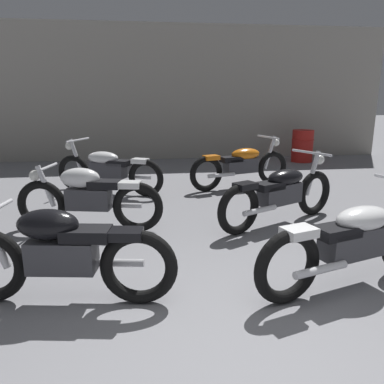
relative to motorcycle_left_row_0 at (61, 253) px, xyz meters
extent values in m
plane|color=gray|center=(1.33, -1.11, -0.46)|extent=(60.00, 60.00, 0.00)
cube|color=#9E998E|center=(1.33, 7.73, 1.34)|extent=(12.57, 0.24, 3.60)
torus|color=black|center=(0.65, -0.10, -0.12)|extent=(0.68, 0.21, 0.67)
cube|color=#38383D|center=(0.01, 0.00, -0.02)|extent=(0.60, 0.32, 0.28)
ellipsoid|color=black|center=(-0.09, 0.01, 0.26)|extent=(0.56, 0.36, 0.26)
cube|color=black|center=(0.23, -0.04, 0.18)|extent=(0.43, 0.30, 0.10)
cube|color=black|center=(0.55, -0.09, 0.18)|extent=(0.31, 0.24, 0.08)
cylinder|color=silver|center=(0.42, 0.06, -0.14)|extent=(0.55, 0.15, 0.07)
torus|color=black|center=(-0.64, 1.99, -0.12)|extent=(0.68, 0.24, 0.67)
torus|color=black|center=(0.63, 1.73, -0.12)|extent=(0.68, 0.24, 0.67)
cylinder|color=silver|center=(-0.56, 1.98, 0.14)|extent=(0.25, 0.12, 0.56)
cube|color=#38383D|center=(0.00, 1.86, -0.02)|extent=(0.61, 0.35, 0.28)
ellipsoid|color=white|center=(-0.10, 1.88, 0.26)|extent=(0.57, 0.38, 0.26)
cube|color=black|center=(0.21, 1.81, 0.18)|extent=(0.44, 0.32, 0.10)
cube|color=white|center=(0.54, 1.75, 0.18)|extent=(0.31, 0.25, 0.08)
cylinder|color=silver|center=(-0.50, 1.96, 0.40)|extent=(0.13, 0.48, 0.04)
sphere|color=white|center=(-0.70, 2.00, 0.28)|extent=(0.14, 0.14, 0.14)
cylinder|color=silver|center=(0.42, 1.90, -0.14)|extent=(0.55, 0.18, 0.07)
torus|color=black|center=(-0.58, 4.20, -0.12)|extent=(0.65, 0.40, 0.67)
torus|color=black|center=(0.76, 3.53, -0.12)|extent=(0.65, 0.40, 0.67)
cylinder|color=silver|center=(-0.51, 4.17, 0.19)|extent=(0.28, 0.18, 0.66)
cube|color=#38383D|center=(0.09, 3.87, -0.02)|extent=(0.70, 0.51, 0.28)
ellipsoid|color=white|center=(0.00, 3.91, 0.20)|extent=(0.68, 0.55, 0.22)
cube|color=black|center=(0.29, 3.77, 0.12)|extent=(0.47, 0.39, 0.10)
cube|color=white|center=(0.68, 3.58, 0.18)|extent=(0.34, 0.30, 0.08)
cylinder|color=silver|center=(-0.45, 4.14, 0.50)|extent=(0.34, 0.62, 0.04)
sphere|color=white|center=(-0.63, 4.23, 0.38)|extent=(0.14, 0.14, 0.14)
cylinder|color=silver|center=(0.60, 3.76, -0.14)|extent=(0.52, 0.31, 0.07)
torus|color=black|center=(1.91, -0.26, -0.12)|extent=(0.67, 0.31, 0.67)
cube|color=#38383D|center=(2.63, -0.03, -0.02)|extent=(0.70, 0.43, 0.28)
ellipsoid|color=white|center=(2.72, 0.00, 0.20)|extent=(0.67, 0.49, 0.22)
cube|color=black|center=(2.42, -0.10, 0.12)|extent=(0.45, 0.35, 0.10)
cube|color=white|center=(2.01, -0.23, 0.18)|extent=(0.33, 0.27, 0.08)
cylinder|color=silver|center=(2.19, -0.31, -0.14)|extent=(0.55, 0.23, 0.07)
torus|color=black|center=(3.25, 2.13, -0.12)|extent=(0.65, 0.40, 0.67)
torus|color=black|center=(1.91, 1.44, -0.12)|extent=(0.65, 0.40, 0.67)
cylinder|color=silver|center=(3.18, 2.09, 0.19)|extent=(0.28, 0.19, 0.66)
cube|color=#38383D|center=(2.58, 1.78, -0.02)|extent=(0.70, 0.52, 0.28)
ellipsoid|color=black|center=(2.67, 1.83, 0.20)|extent=(0.68, 0.56, 0.22)
cube|color=black|center=(2.39, 1.68, 0.12)|extent=(0.47, 0.40, 0.10)
cube|color=black|center=(2.00, 1.49, 0.18)|extent=(0.34, 0.31, 0.08)
cylinder|color=silver|center=(3.12, 2.06, 0.50)|extent=(0.34, 0.62, 0.04)
sphere|color=white|center=(3.30, 2.15, 0.38)|extent=(0.14, 0.14, 0.14)
cylinder|color=silver|center=(2.20, 1.44, -0.14)|extent=(0.52, 0.31, 0.07)
torus|color=black|center=(3.31, 4.20, -0.12)|extent=(0.67, 0.31, 0.67)
torus|color=black|center=(1.88, 3.75, -0.12)|extent=(0.67, 0.31, 0.67)
cylinder|color=silver|center=(3.23, 4.18, 0.19)|extent=(0.28, 0.15, 0.66)
cube|color=#38383D|center=(2.60, 3.98, -0.02)|extent=(0.70, 0.43, 0.28)
ellipsoid|color=orange|center=(2.69, 4.01, 0.20)|extent=(0.67, 0.49, 0.22)
cube|color=black|center=(2.39, 3.91, 0.12)|extent=(0.45, 0.35, 0.10)
cube|color=orange|center=(1.98, 3.78, 0.18)|extent=(0.33, 0.28, 0.08)
cylinder|color=silver|center=(3.18, 4.16, 0.50)|extent=(0.24, 0.66, 0.04)
sphere|color=white|center=(3.37, 4.22, 0.38)|extent=(0.14, 0.14, 0.14)
cylinder|color=silver|center=(2.16, 3.70, -0.14)|extent=(0.55, 0.23, 0.07)
cylinder|color=red|center=(5.00, 6.70, -0.03)|extent=(0.56, 0.56, 0.85)
torus|color=red|center=(5.00, 6.70, 0.14)|extent=(0.59, 0.59, 0.03)
torus|color=red|center=(5.00, 6.70, -0.20)|extent=(0.59, 0.59, 0.03)
camera|label=1|loc=(0.71, -3.15, 1.31)|focal=35.96mm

